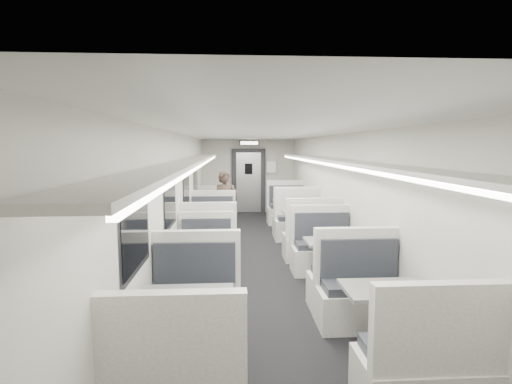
{
  "coord_description": "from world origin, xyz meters",
  "views": [
    {
      "loc": [
        -0.56,
        -7.07,
        2.16
      ],
      "look_at": [
        -0.01,
        1.86,
        1.15
      ],
      "focal_mm": 28.0,
      "sensor_mm": 36.0,
      "label": 1
    }
  ],
  "objects": [
    {
      "name": "room",
      "position": [
        0.0,
        0.0,
        1.2
      ],
      "size": [
        3.24,
        12.24,
        2.64
      ],
      "color": "black",
      "rests_on": "ground"
    },
    {
      "name": "booth_left_a",
      "position": [
        -1.0,
        3.13,
        0.36
      ],
      "size": [
        0.99,
        2.01,
        1.08
      ],
      "color": "white",
      "rests_on": "room"
    },
    {
      "name": "booth_left_b",
      "position": [
        -1.0,
        1.21,
        0.38
      ],
      "size": [
        1.06,
        2.15,
        1.15
      ],
      "color": "white",
      "rests_on": "room"
    },
    {
      "name": "booth_left_c",
      "position": [
        -1.0,
        -1.04,
        0.35
      ],
      "size": [
        0.96,
        1.94,
        1.04
      ],
      "color": "white",
      "rests_on": "room"
    },
    {
      "name": "booth_left_d",
      "position": [
        -1.0,
        -3.38,
        0.39
      ],
      "size": [
        1.08,
        2.19,
        1.17
      ],
      "color": "white",
      "rests_on": "room"
    },
    {
      "name": "booth_right_a",
      "position": [
        1.0,
        3.13,
        0.4
      ],
      "size": [
        1.11,
        2.26,
        1.21
      ],
      "color": "white",
      "rests_on": "room"
    },
    {
      "name": "booth_right_b",
      "position": [
        1.0,
        1.21,
        0.41
      ],
      "size": [
        1.12,
        2.28,
        1.22
      ],
      "color": "white",
      "rests_on": "room"
    },
    {
      "name": "booth_right_c",
      "position": [
        1.0,
        -1.23,
        0.38
      ],
      "size": [
        1.06,
        2.15,
        1.15
      ],
      "color": "white",
      "rests_on": "room"
    },
    {
      "name": "booth_right_d",
      "position": [
        1.0,
        -3.3,
        0.39
      ],
      "size": [
        1.07,
        2.18,
        1.17
      ],
      "color": "white",
      "rests_on": "room"
    },
    {
      "name": "passenger",
      "position": [
        -0.71,
        2.43,
        0.79
      ],
      "size": [
        0.65,
        0.51,
        1.59
      ],
      "primitive_type": "imported",
      "rotation": [
        0.0,
        0.0,
        0.24
      ],
      "color": "black",
      "rests_on": "room"
    },
    {
      "name": "window_a",
      "position": [
        -1.49,
        3.4,
        1.35
      ],
      "size": [
        0.02,
        1.18,
        0.84
      ],
      "primitive_type": "cube",
      "color": "black",
      "rests_on": "room"
    },
    {
      "name": "window_b",
      "position": [
        -1.49,
        1.2,
        1.35
      ],
      "size": [
        0.02,
        1.18,
        0.84
      ],
      "primitive_type": "cube",
      "color": "black",
      "rests_on": "room"
    },
    {
      "name": "window_c",
      "position": [
        -1.49,
        -1.0,
        1.35
      ],
      "size": [
        0.02,
        1.18,
        0.84
      ],
      "primitive_type": "cube",
      "color": "black",
      "rests_on": "room"
    },
    {
      "name": "window_d",
      "position": [
        -1.49,
        -3.2,
        1.35
      ],
      "size": [
        0.02,
        1.18,
        0.84
      ],
      "primitive_type": "cube",
      "color": "black",
      "rests_on": "room"
    },
    {
      "name": "luggage_rack_left",
      "position": [
        -1.24,
        -0.3,
        1.92
      ],
      "size": [
        0.46,
        10.4,
        0.09
      ],
      "color": "white",
      "rests_on": "room"
    },
    {
      "name": "luggage_rack_right",
      "position": [
        1.24,
        -0.3,
        1.92
      ],
      "size": [
        0.46,
        10.4,
        0.09
      ],
      "color": "white",
      "rests_on": "room"
    },
    {
      "name": "vestibule_door",
      "position": [
        0.0,
        5.93,
        1.04
      ],
      "size": [
        1.1,
        0.13,
        2.1
      ],
      "color": "black",
      "rests_on": "room"
    },
    {
      "name": "exit_sign",
      "position": [
        0.0,
        5.44,
        2.28
      ],
      "size": [
        0.62,
        0.12,
        0.16
      ],
      "color": "black",
      "rests_on": "room"
    },
    {
      "name": "wall_notice",
      "position": [
        0.75,
        5.92,
        1.5
      ],
      "size": [
        0.32,
        0.02,
        0.4
      ],
      "primitive_type": "cube",
      "color": "white",
      "rests_on": "room"
    }
  ]
}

